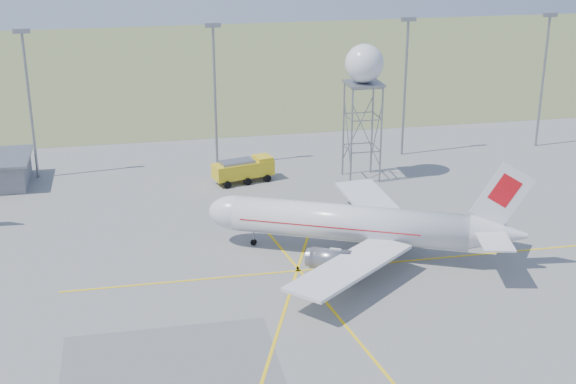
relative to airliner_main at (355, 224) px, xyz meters
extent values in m
cube|color=#5A6F3D|center=(-1.02, 107.29, -3.59)|extent=(400.00, 120.00, 0.03)
cylinder|color=gray|center=(-36.02, 33.29, 6.39)|extent=(0.36, 0.36, 20.00)
cube|color=gray|center=(-36.02, 33.29, 16.59)|extent=(2.20, 0.50, 0.60)
cylinder|color=gray|center=(-11.02, 33.29, 6.39)|extent=(0.36, 0.36, 20.00)
cube|color=gray|center=(-11.02, 33.29, 16.59)|extent=(2.20, 0.50, 0.60)
cylinder|color=gray|center=(16.98, 33.29, 6.39)|extent=(0.36, 0.36, 20.00)
cube|color=gray|center=(16.98, 33.29, 16.59)|extent=(2.20, 0.50, 0.60)
cylinder|color=gray|center=(38.98, 33.29, 6.39)|extent=(0.36, 0.36, 20.00)
cube|color=gray|center=(38.98, 33.29, 16.59)|extent=(2.20, 0.50, 0.60)
cylinder|color=silver|center=(-0.54, 0.25, 0.10)|extent=(24.70, 14.09, 3.90)
ellipsoid|color=silver|center=(-12.08, 5.52, 0.10)|extent=(7.30, 6.15, 3.90)
cube|color=black|center=(-13.15, 6.00, 0.69)|extent=(2.24, 2.57, 0.95)
cone|color=silver|center=(13.66, -6.24, 0.39)|extent=(6.95, 5.98, 3.90)
cube|color=silver|center=(13.66, -6.24, 4.49)|extent=(5.81, 2.86, 7.34)
cube|color=red|center=(13.84, -6.32, 5.18)|extent=(3.20, 1.70, 3.77)
cube|color=silver|center=(14.52, -3.20, 0.88)|extent=(5.07, 6.18, 0.18)
cube|color=silver|center=(11.92, -8.88, 0.88)|extent=(5.07, 6.18, 0.18)
cube|color=silver|center=(4.44, 7.63, -0.87)|extent=(5.08, 15.73, 0.35)
cube|color=silver|center=(-2.86, -8.35, -0.87)|extent=(15.03, 13.54, 0.35)
cylinder|color=slate|center=(0.92, 5.80, -1.75)|extent=(4.66, 3.74, 2.24)
cylinder|color=slate|center=(-3.78, -4.50, -1.75)|extent=(4.66, 3.74, 2.24)
cube|color=red|center=(-2.32, 1.06, 0.20)|extent=(19.39, 11.70, 0.12)
cylinder|color=black|center=(-10.30, 4.71, -3.17)|extent=(0.91, 0.91, 0.88)
cube|color=black|center=(1.24, -0.56, -3.17)|extent=(3.32, 5.73, 0.88)
cylinder|color=gray|center=(1.24, -0.56, -2.73)|extent=(0.31, 0.31, 1.76)
cylinder|color=gray|center=(5.76, 21.98, 3.07)|extent=(0.25, 0.25, 13.35)
cylinder|color=gray|center=(9.87, 21.98, 3.07)|extent=(0.25, 0.25, 13.35)
cylinder|color=gray|center=(9.87, 26.09, 3.07)|extent=(0.25, 0.25, 13.35)
cylinder|color=gray|center=(5.76, 26.09, 3.07)|extent=(0.25, 0.25, 13.35)
cube|color=gray|center=(7.82, 24.04, 9.75)|extent=(4.71, 4.71, 0.26)
sphere|color=silver|center=(7.82, 24.04, 12.42)|extent=(5.14, 5.14, 5.14)
cube|color=gold|center=(-8.32, 25.74, -1.78)|extent=(8.67, 4.73, 2.02)
cube|color=gold|center=(-5.48, 26.48, -0.95)|extent=(2.77, 3.03, 1.28)
cube|color=black|center=(-4.86, 26.64, -0.86)|extent=(0.69, 2.33, 0.92)
cube|color=gray|center=(-9.21, 25.51, -0.58)|extent=(4.99, 3.28, 0.37)
camera|label=1|loc=(-22.88, -76.55, 33.35)|focal=50.00mm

